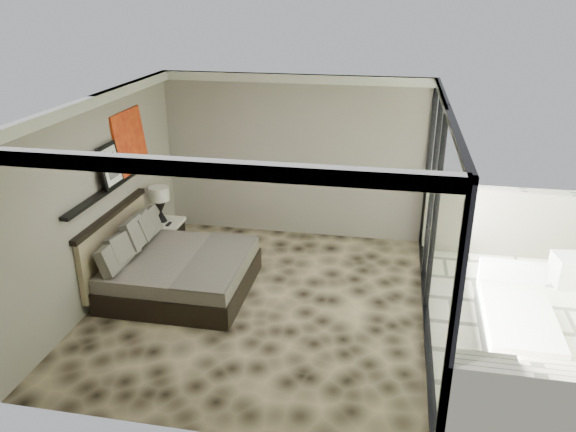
% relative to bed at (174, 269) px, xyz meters
% --- Properties ---
extents(floor, '(5.00, 5.00, 0.00)m').
position_rel_bed_xyz_m(floor, '(1.32, -0.15, -0.33)').
color(floor, black).
rests_on(floor, ground).
extents(ceiling, '(4.50, 5.00, 0.02)m').
position_rel_bed_xyz_m(ceiling, '(1.32, -0.15, 2.46)').
color(ceiling, silver).
rests_on(ceiling, back_wall).
extents(back_wall, '(4.50, 0.02, 2.80)m').
position_rel_bed_xyz_m(back_wall, '(1.32, 2.34, 1.07)').
color(back_wall, gray).
rests_on(back_wall, floor).
extents(left_wall, '(0.02, 5.00, 2.80)m').
position_rel_bed_xyz_m(left_wall, '(-0.92, -0.15, 1.07)').
color(left_wall, gray).
rests_on(left_wall, floor).
extents(glass_wall, '(0.08, 5.00, 2.80)m').
position_rel_bed_xyz_m(glass_wall, '(3.57, -0.15, 1.07)').
color(glass_wall, white).
rests_on(glass_wall, floor).
extents(terrace_slab, '(3.00, 5.00, 0.12)m').
position_rel_bed_xyz_m(terrace_slab, '(5.07, -0.15, -0.39)').
color(terrace_slab, beige).
rests_on(terrace_slab, ground).
extents(picture_ledge, '(0.12, 2.20, 0.05)m').
position_rel_bed_xyz_m(picture_ledge, '(-0.86, -0.05, 1.17)').
color(picture_ledge, black).
rests_on(picture_ledge, left_wall).
extents(bed, '(1.99, 1.93, 1.10)m').
position_rel_bed_xyz_m(bed, '(0.00, 0.00, 0.00)').
color(bed, black).
rests_on(bed, floor).
extents(nightstand, '(0.57, 0.57, 0.56)m').
position_rel_bed_xyz_m(nightstand, '(-0.64, 1.21, -0.05)').
color(nightstand, black).
rests_on(nightstand, floor).
extents(table_lamp, '(0.32, 0.32, 0.59)m').
position_rel_bed_xyz_m(table_lamp, '(-0.68, 1.23, 0.57)').
color(table_lamp, black).
rests_on(table_lamp, nightstand).
extents(abstract_canvas, '(0.13, 0.90, 0.90)m').
position_rel_bed_xyz_m(abstract_canvas, '(-0.87, 0.79, 1.65)').
color(abstract_canvas, '#A1360D').
rests_on(abstract_canvas, picture_ledge).
extents(framed_print, '(0.11, 0.50, 0.60)m').
position_rel_bed_xyz_m(framed_print, '(-0.82, 0.03, 1.50)').
color(framed_print, black).
rests_on(framed_print, picture_ledge).
extents(ottoman, '(0.51, 0.51, 0.45)m').
position_rel_bed_xyz_m(ottoman, '(5.66, 1.25, -0.10)').
color(ottoman, silver).
rests_on(ottoman, terrace_slab).
extents(lounger, '(0.92, 1.77, 0.68)m').
position_rel_bed_xyz_m(lounger, '(4.66, -0.32, -0.11)').
color(lounger, silver).
rests_on(lounger, terrace_slab).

